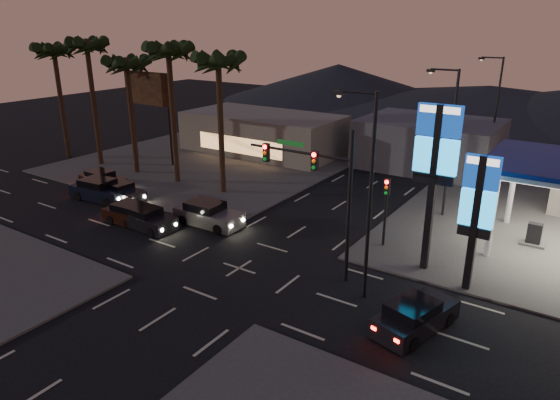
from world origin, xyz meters
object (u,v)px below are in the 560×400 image
Objects in this scene: pylon_sign_short at (478,203)px; car_lane_a_mid at (133,215)px; pylon_sign_tall at (436,156)px; traffic_signal_mast at (319,180)px; car_lane_a_rear at (101,190)px; car_lane_b_rear at (102,180)px; car_lane_a_front at (146,219)px; car_lane_b_front at (208,215)px; suv_station at (415,316)px; car_lane_b_mid at (120,192)px.

pylon_sign_short reaches higher than car_lane_a_mid.
pylon_sign_tall is 1.12× the size of traffic_signal_mast.
pylon_sign_short reaches higher than car_lane_a_rear.
car_lane_a_front is at bearing -22.46° from car_lane_b_rear.
car_lane_a_rear reaches higher than car_lane_b_front.
car_lane_b_rear is (-8.22, 3.94, -0.01)m from car_lane_a_mid.
car_lane_a_rear is at bearing -177.04° from pylon_sign_short.
car_lane_a_front is 10.34m from car_lane_b_rear.
suv_station is at bearing -20.44° from traffic_signal_mast.
car_lane_b_rear is (-9.56, 3.95, -0.01)m from car_lane_a_front.
traffic_signal_mast is 1.65× the size of car_lane_b_front.
car_lane_b_front reaches higher than car_lane_a_front.
car_lane_b_rear is (-3.73, 1.25, -0.00)m from car_lane_b_mid.
car_lane_b_rear is (-2.41, 2.01, -0.11)m from car_lane_a_rear.
suv_station reaches higher than car_lane_a_front.
pylon_sign_tall is 23.67m from car_lane_b_mid.
car_lane_b_mid is 0.93× the size of suv_station.
pylon_sign_tall reaches higher than car_lane_b_front.
car_lane_a_rear is (-24.22, -2.38, -5.65)m from pylon_sign_tall.
pylon_sign_short is 7.69m from traffic_signal_mast.
car_lane_b_mid is (1.32, 0.76, -0.10)m from car_lane_a_rear.
pylon_sign_tall reaches higher than car_lane_a_rear.
car_lane_b_front is at bearing -177.68° from pylon_sign_short.
car_lane_b_front reaches higher than car_lane_b_rear.
car_lane_b_front is at bearing 41.53° from car_lane_a_front.
car_lane_b_mid is at bearing 155.11° from car_lane_a_front.
car_lane_b_rear is at bearing 171.84° from traffic_signal_mast.
pylon_sign_tall is at bearing 6.77° from car_lane_b_front.
car_lane_a_rear is at bearing 164.80° from car_lane_a_front.
car_lane_a_mid is (-18.42, -4.31, -5.75)m from pylon_sign_tall.
car_lane_a_mid is 9.11m from car_lane_b_rear.
car_lane_a_front is at bearing -0.58° from car_lane_a_mid.
car_lane_a_mid reaches higher than car_lane_b_rear.
car_lane_a_rear is at bearing -39.85° from car_lane_b_rear.
car_lane_a_front is at bearing -15.20° from car_lane_a_rear.
car_lane_a_mid is at bearing 175.63° from suv_station.
pylon_sign_short is 1.60× the size of car_lane_a_mid.
car_lane_b_front is (-16.57, -0.67, -3.93)m from pylon_sign_short.
traffic_signal_mast is 1.87× the size of car_lane_b_mid.
car_lane_a_front is 0.90× the size of car_lane_b_front.
car_lane_a_mid reaches higher than car_lane_b_mid.
pylon_sign_short reaches higher than car_lane_b_rear.
car_lane_a_front is at bearing -138.47° from car_lane_b_front.
car_lane_b_rear is at bearing 161.51° from car_lane_b_mid.
car_lane_a_rear is at bearing -149.96° from car_lane_b_mid.
car_lane_a_mid is at bearing -148.68° from car_lane_b_front.
pylon_sign_short is 1.39× the size of car_lane_a_rear.
car_lane_b_rear is (-26.63, -0.37, -5.76)m from pylon_sign_tall.
car_lane_a_front reaches higher than car_lane_b_mid.
car_lane_a_mid is at bearing -176.65° from traffic_signal_mast.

